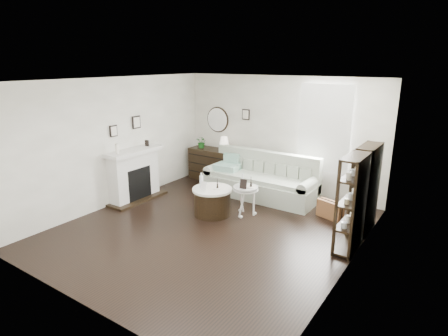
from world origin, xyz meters
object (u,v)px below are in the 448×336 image
Objects in this scene: dresser at (213,164)px; sofa at (261,182)px; drum_table at (212,201)px; pedestal_table at (246,189)px.

sofa is at bearing -13.35° from dresser.
sofa reaches higher than drum_table.
sofa is 1.69m from dresser.
dresser is 2.02× the size of pedestal_table.
drum_table is (1.35, -1.90, -0.13)m from dresser.
pedestal_table is (1.93, -1.56, 0.15)m from dresser.
sofa is 4.27× the size of pedestal_table.
dresser reaches higher than pedestal_table.
dresser reaches higher than drum_table.
dresser is 2.34m from drum_table.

